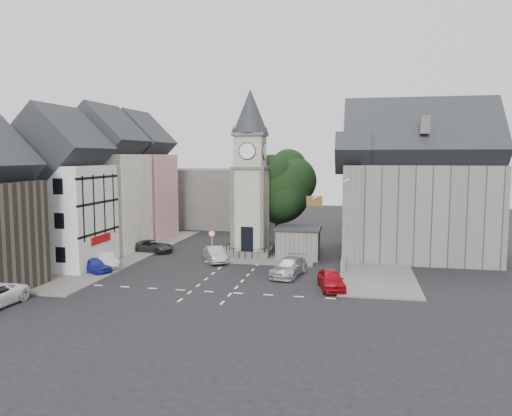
% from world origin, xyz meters
% --- Properties ---
extents(ground, '(120.00, 120.00, 0.00)m').
position_xyz_m(ground, '(0.00, 0.00, 0.00)').
color(ground, black).
rests_on(ground, ground).
extents(pavement_west, '(6.00, 30.00, 0.14)m').
position_xyz_m(pavement_west, '(-12.50, 6.00, 0.07)').
color(pavement_west, '#595651').
rests_on(pavement_west, ground).
extents(pavement_east, '(6.00, 26.00, 0.14)m').
position_xyz_m(pavement_east, '(12.00, 8.00, 0.07)').
color(pavement_east, '#595651').
rests_on(pavement_east, ground).
extents(central_island, '(10.00, 8.00, 0.16)m').
position_xyz_m(central_island, '(1.50, 8.00, 0.08)').
color(central_island, '#595651').
rests_on(central_island, ground).
extents(road_markings, '(20.00, 8.00, 0.01)m').
position_xyz_m(road_markings, '(0.00, -5.50, 0.01)').
color(road_markings, silver).
rests_on(road_markings, ground).
extents(clock_tower, '(4.86, 4.86, 16.25)m').
position_xyz_m(clock_tower, '(0.00, 7.99, 8.12)').
color(clock_tower, '#4C4944').
rests_on(clock_tower, ground).
extents(stone_shelter, '(4.30, 3.30, 3.08)m').
position_xyz_m(stone_shelter, '(4.80, 7.50, 1.55)').
color(stone_shelter, '#64605C').
rests_on(stone_shelter, ground).
extents(town_tree, '(7.20, 7.20, 10.80)m').
position_xyz_m(town_tree, '(2.00, 13.00, 6.97)').
color(town_tree, black).
rests_on(town_tree, ground).
extents(warning_sign_post, '(0.70, 0.19, 2.85)m').
position_xyz_m(warning_sign_post, '(-3.20, 5.43, 2.03)').
color(warning_sign_post, black).
rests_on(warning_sign_post, ground).
extents(terrace_pink, '(8.10, 7.60, 12.80)m').
position_xyz_m(terrace_pink, '(-15.50, 16.00, 6.58)').
color(terrace_pink, '#CF928E').
rests_on(terrace_pink, ground).
extents(terrace_cream, '(8.10, 7.60, 12.80)m').
position_xyz_m(terrace_cream, '(-15.50, 8.00, 6.58)').
color(terrace_cream, beige).
rests_on(terrace_cream, ground).
extents(terrace_tudor, '(8.10, 7.60, 12.00)m').
position_xyz_m(terrace_tudor, '(-15.50, 0.00, 6.19)').
color(terrace_tudor, silver).
rests_on(terrace_tudor, ground).
extents(backdrop_west, '(20.00, 10.00, 8.00)m').
position_xyz_m(backdrop_west, '(-12.00, 28.00, 4.00)').
color(backdrop_west, '#4C4944').
rests_on(backdrop_west, ground).
extents(east_building, '(14.40, 11.40, 12.60)m').
position_xyz_m(east_building, '(15.59, 11.00, 6.26)').
color(east_building, '#64605C').
rests_on(east_building, ground).
extents(east_boundary_wall, '(0.40, 16.00, 0.90)m').
position_xyz_m(east_boundary_wall, '(9.20, 10.00, 0.45)').
color(east_boundary_wall, '#64605C').
rests_on(east_boundary_wall, ground).
extents(flagpole, '(3.68, 0.10, 2.74)m').
position_xyz_m(flagpole, '(8.00, 4.00, 7.00)').
color(flagpole, white).
rests_on(flagpole, ground).
extents(car_west_blue, '(4.09, 3.12, 1.30)m').
position_xyz_m(car_west_blue, '(-11.50, -1.78, 0.65)').
color(car_west_blue, navy).
rests_on(car_west_blue, ground).
extents(car_west_silver, '(4.04, 4.02, 1.39)m').
position_xyz_m(car_west_silver, '(-11.50, 0.17, 0.70)').
color(car_west_silver, '#AFB3B8').
rests_on(car_west_silver, ground).
extents(car_west_grey, '(4.79, 2.82, 1.25)m').
position_xyz_m(car_west_grey, '(-10.24, 7.66, 0.63)').
color(car_west_grey, '#2A2A2C').
rests_on(car_west_grey, ground).
extents(car_island_silver, '(3.40, 4.51, 1.42)m').
position_xyz_m(car_island_silver, '(-2.62, 4.50, 0.71)').
color(car_island_silver, '#9C9DA4').
rests_on(car_island_silver, ground).
extents(car_island_east, '(2.95, 5.34, 1.47)m').
position_xyz_m(car_island_east, '(4.84, 0.50, 0.73)').
color(car_island_east, '#A4A8AC').
rests_on(car_island_east, ground).
extents(car_east_red, '(2.58, 4.51, 1.44)m').
position_xyz_m(car_east_red, '(8.50, -3.00, 0.72)').
color(car_east_red, '#9F0813').
rests_on(car_east_red, ground).
extents(pedestrian, '(0.66, 0.46, 1.73)m').
position_xyz_m(pedestrian, '(11.50, 9.43, 0.86)').
color(pedestrian, beige).
rests_on(pedestrian, ground).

